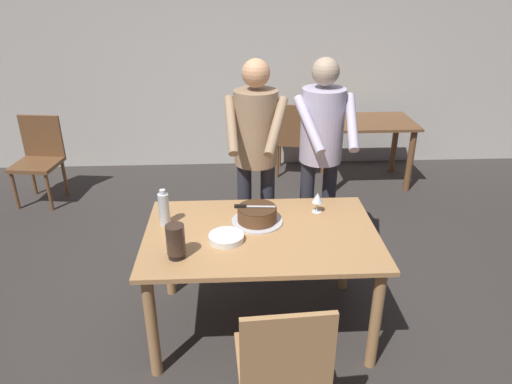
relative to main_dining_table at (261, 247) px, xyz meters
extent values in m
plane|color=#383330|center=(0.00, 0.00, -0.64)|extent=(14.00, 14.00, 0.00)
cube|color=beige|center=(0.00, 3.14, 0.71)|extent=(10.00, 0.12, 2.70)
cube|color=tan|center=(0.00, 0.00, 0.09)|extent=(1.49, 0.96, 0.03)
cylinder|color=tan|center=(-0.67, -0.40, -0.28)|extent=(0.07, 0.07, 0.72)
cylinder|color=tan|center=(0.67, -0.40, -0.28)|extent=(0.07, 0.07, 0.72)
cylinder|color=tan|center=(-0.67, 0.40, -0.28)|extent=(0.07, 0.07, 0.72)
cylinder|color=tan|center=(0.67, 0.40, -0.28)|extent=(0.07, 0.07, 0.72)
cylinder|color=silver|center=(-0.02, 0.14, 0.11)|extent=(0.34, 0.34, 0.01)
cylinder|color=brown|center=(-0.02, 0.14, 0.17)|extent=(0.26, 0.26, 0.09)
cylinder|color=#432A18|center=(-0.02, 0.14, 0.21)|extent=(0.25, 0.25, 0.01)
cube|color=silver|center=(0.00, 0.14, 0.22)|extent=(0.20, 0.03, 0.00)
cube|color=black|center=(-0.13, 0.15, 0.22)|extent=(0.08, 0.03, 0.02)
cylinder|color=white|center=(-0.22, -0.09, 0.11)|extent=(0.22, 0.22, 0.01)
cylinder|color=white|center=(-0.22, -0.09, 0.12)|extent=(0.22, 0.22, 0.01)
cylinder|color=white|center=(-0.22, -0.09, 0.13)|extent=(0.22, 0.22, 0.01)
cylinder|color=white|center=(-0.22, -0.09, 0.14)|extent=(0.22, 0.22, 0.01)
cylinder|color=silver|center=(0.40, 0.26, 0.11)|extent=(0.07, 0.07, 0.00)
cylinder|color=silver|center=(0.40, 0.26, 0.15)|extent=(0.01, 0.01, 0.07)
cone|color=silver|center=(0.40, 0.26, 0.22)|extent=(0.08, 0.08, 0.07)
cylinder|color=silver|center=(-0.62, 0.14, 0.22)|extent=(0.07, 0.07, 0.22)
cylinder|color=silver|center=(-0.62, 0.14, 0.34)|extent=(0.04, 0.04, 0.03)
cylinder|color=black|center=(-0.51, -0.26, 0.12)|extent=(0.10, 0.10, 0.03)
cylinder|color=#3F2D23|center=(-0.51, -0.26, 0.23)|extent=(0.11, 0.11, 0.18)
cylinder|color=#2D2D38|center=(0.09, 0.69, -0.17)|extent=(0.11, 0.11, 0.95)
cylinder|color=#2D2D38|center=(-0.09, 0.71, -0.17)|extent=(0.11, 0.11, 0.95)
cylinder|color=#997A5B|center=(0.00, 0.70, 0.58)|extent=(0.32, 0.32, 0.55)
sphere|color=tan|center=(0.00, 0.70, 0.98)|extent=(0.20, 0.20, 0.20)
cylinder|color=#997A5B|center=(0.13, 0.50, 0.66)|extent=(0.21, 0.41, 0.34)
cylinder|color=#997A5B|center=(-0.18, 0.54, 0.66)|extent=(0.10, 0.42, 0.34)
cylinder|color=#2D2D38|center=(0.58, 0.74, -0.17)|extent=(0.11, 0.11, 0.95)
cylinder|color=#2D2D38|center=(0.40, 0.72, -0.17)|extent=(0.11, 0.11, 0.95)
cylinder|color=#B7ADC6|center=(0.49, 0.73, 0.58)|extent=(0.32, 0.32, 0.55)
sphere|color=tan|center=(0.49, 0.73, 0.98)|extent=(0.20, 0.20, 0.20)
cylinder|color=#B7ADC6|center=(0.67, 0.57, 0.66)|extent=(0.11, 0.42, 0.34)
cylinder|color=#B7ADC6|center=(0.36, 0.53, 0.66)|extent=(0.20, 0.41, 0.34)
cube|color=tan|center=(0.05, -0.78, -0.21)|extent=(0.47, 0.47, 0.04)
cylinder|color=tan|center=(-0.14, -0.61, -0.44)|extent=(0.04, 0.04, 0.41)
cylinder|color=tan|center=(0.22, -0.59, -0.44)|extent=(0.04, 0.04, 0.41)
cube|color=tan|center=(0.06, -0.98, 0.03)|extent=(0.44, 0.06, 0.45)
cube|color=brown|center=(1.36, 2.44, 0.08)|extent=(1.00, 0.70, 0.03)
cylinder|color=brown|center=(0.94, 2.16, -0.29)|extent=(0.07, 0.07, 0.71)
cylinder|color=brown|center=(1.79, 2.16, -0.29)|extent=(0.07, 0.07, 0.71)
cylinder|color=brown|center=(0.94, 2.71, -0.29)|extent=(0.07, 0.07, 0.71)
cylinder|color=brown|center=(1.79, 2.71, -0.29)|extent=(0.07, 0.07, 0.71)
cube|color=brown|center=(-2.23, 2.07, -0.21)|extent=(0.49, 0.49, 0.04)
cylinder|color=brown|center=(-2.07, 1.86, -0.44)|extent=(0.04, 0.04, 0.41)
cylinder|color=brown|center=(-2.43, 1.91, -0.44)|extent=(0.04, 0.04, 0.41)
cylinder|color=brown|center=(-2.02, 2.23, -0.44)|extent=(0.04, 0.04, 0.41)
cylinder|color=brown|center=(-2.38, 2.27, -0.44)|extent=(0.04, 0.04, 0.41)
cube|color=brown|center=(-2.20, 2.27, 0.03)|extent=(0.44, 0.09, 0.45)
cube|color=brown|center=(0.56, 2.75, -0.21)|extent=(0.51, 0.51, 0.04)
cylinder|color=brown|center=(0.41, 2.96, -0.44)|extent=(0.04, 0.04, 0.41)
cylinder|color=brown|center=(0.77, 2.90, -0.44)|extent=(0.04, 0.04, 0.41)
cylinder|color=brown|center=(0.35, 2.60, -0.44)|extent=(0.04, 0.04, 0.41)
cylinder|color=brown|center=(0.71, 2.54, -0.44)|extent=(0.04, 0.04, 0.41)
cube|color=brown|center=(0.53, 2.55, 0.03)|extent=(0.44, 0.11, 0.45)
camera|label=1|loc=(-0.16, -2.59, 1.62)|focal=32.94mm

